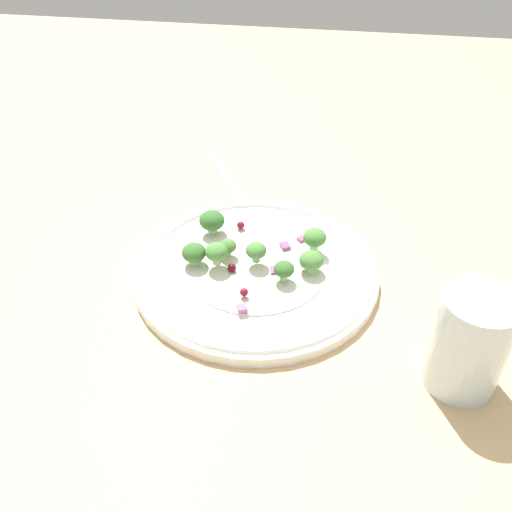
{
  "coord_description": "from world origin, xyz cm",
  "views": [
    {
      "loc": [
        49.74,
        5.59,
        40.31
      ],
      "look_at": [
        2.58,
        -2.16,
        2.7
      ],
      "focal_mm": 39.32,
      "sensor_mm": 36.0,
      "label": 1
    }
  ],
  "objects_px": {
    "broccoli_floret_0": "(217,252)",
    "broccoli_floret_2": "(315,238)",
    "broccoli_floret_1": "(212,221)",
    "fork": "(230,183)",
    "water_glass": "(469,342)",
    "plate": "(256,269)"
  },
  "relations": [
    {
      "from": "broccoli_floret_0",
      "to": "water_glass",
      "type": "distance_m",
      "value": 0.27
    },
    {
      "from": "broccoli_floret_0",
      "to": "broccoli_floret_2",
      "type": "relative_size",
      "value": 0.96
    },
    {
      "from": "water_glass",
      "to": "broccoli_floret_0",
      "type": "bearing_deg",
      "value": -113.4
    },
    {
      "from": "plate",
      "to": "broccoli_floret_2",
      "type": "relative_size",
      "value": 10.22
    },
    {
      "from": "water_glass",
      "to": "broccoli_floret_2",
      "type": "bearing_deg",
      "value": -136.21
    },
    {
      "from": "broccoli_floret_2",
      "to": "fork",
      "type": "height_order",
      "value": "broccoli_floret_2"
    },
    {
      "from": "broccoli_floret_0",
      "to": "fork",
      "type": "xyz_separation_m",
      "value": [
        -0.2,
        -0.03,
        -0.03
      ]
    },
    {
      "from": "broccoli_floret_1",
      "to": "fork",
      "type": "distance_m",
      "value": 0.14
    },
    {
      "from": "fork",
      "to": "water_glass",
      "type": "height_order",
      "value": "water_glass"
    },
    {
      "from": "broccoli_floret_2",
      "to": "water_glass",
      "type": "bearing_deg",
      "value": 43.79
    },
    {
      "from": "broccoli_floret_0",
      "to": "fork",
      "type": "bearing_deg",
      "value": -172.63
    },
    {
      "from": "broccoli_floret_2",
      "to": "broccoli_floret_0",
      "type": "bearing_deg",
      "value": -66.94
    },
    {
      "from": "water_glass",
      "to": "plate",
      "type": "bearing_deg",
      "value": -119.58
    },
    {
      "from": "broccoli_floret_0",
      "to": "broccoli_floret_2",
      "type": "xyz_separation_m",
      "value": [
        -0.04,
        0.1,
        -0.0
      ]
    },
    {
      "from": "broccoli_floret_0",
      "to": "broccoli_floret_1",
      "type": "bearing_deg",
      "value": -162.54
    },
    {
      "from": "broccoli_floret_1",
      "to": "fork",
      "type": "bearing_deg",
      "value": -177.44
    },
    {
      "from": "water_glass",
      "to": "broccoli_floret_1",
      "type": "bearing_deg",
      "value": -122.41
    },
    {
      "from": "plate",
      "to": "water_glass",
      "type": "bearing_deg",
      "value": 60.42
    },
    {
      "from": "plate",
      "to": "broccoli_floret_0",
      "type": "distance_m",
      "value": 0.05
    },
    {
      "from": "broccoli_floret_2",
      "to": "fork",
      "type": "bearing_deg",
      "value": -140.37
    },
    {
      "from": "broccoli_floret_2",
      "to": "plate",
      "type": "bearing_deg",
      "value": -60.83
    },
    {
      "from": "fork",
      "to": "broccoli_floret_0",
      "type": "bearing_deg",
      "value": 7.37
    }
  ]
}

